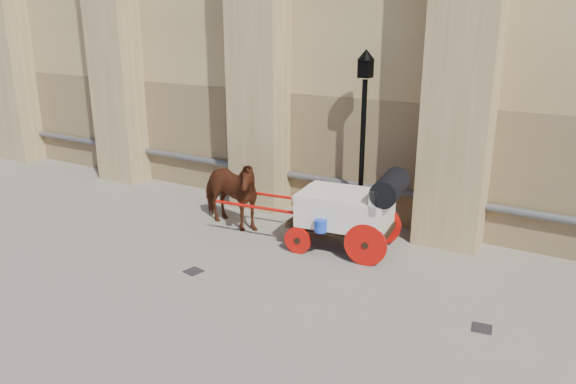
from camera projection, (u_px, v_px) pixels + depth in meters
The scene contains 6 objects.
ground at pixel (206, 263), 11.59m from camera, with size 90.00×90.00×0.00m, color gray.
horse at pixel (228, 192), 13.28m from camera, with size 0.94×2.06×1.74m, color #652D16.
carriage at pixel (352, 208), 11.91m from camera, with size 4.24×1.62×1.81m.
street_lamp at pixel (363, 137), 12.75m from camera, with size 0.39×0.39×4.18m.
drain_grate_near at pixel (193, 271), 11.20m from camera, with size 0.32×0.32×0.01m, color black.
drain_grate_far at pixel (482, 328), 9.18m from camera, with size 0.32×0.32×0.01m, color black.
Camera 1 is at (6.85, -8.24, 4.95)m, focal length 35.00 mm.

